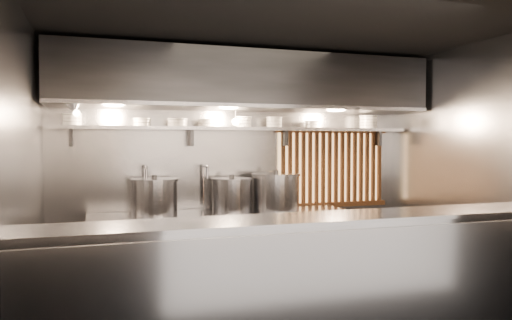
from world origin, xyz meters
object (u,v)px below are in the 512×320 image
heat_lamp (74,107)px  pendant_bulb (236,122)px  stock_pot_mid (276,191)px  stock_pot_right (232,194)px  stock_pot_left (154,196)px

heat_lamp → pendant_bulb: heat_lamp is taller
stock_pot_mid → heat_lamp: bearing=-173.0°
heat_lamp → stock_pot_right: (1.74, 0.31, -0.97)m
stock_pot_right → heat_lamp: bearing=-170.0°
stock_pot_mid → stock_pot_right: 0.55m
stock_pot_mid → pendant_bulb: bearing=172.1°
pendant_bulb → stock_pot_right: bearing=-144.6°
stock_pot_right → stock_pot_left: bearing=179.3°
heat_lamp → stock_pot_right: bearing=10.0°
heat_lamp → pendant_bulb: size_ratio=1.87×
pendant_bulb → stock_pot_right: 0.87m
stock_pot_mid → stock_pot_right: bearing=177.5°
stock_pot_left → stock_pot_mid: stock_pot_mid is taller
heat_lamp → stock_pot_mid: bearing=7.0°
pendant_bulb → stock_pot_left: size_ratio=0.28×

